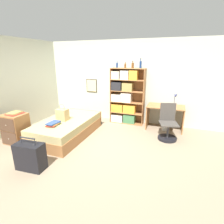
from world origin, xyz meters
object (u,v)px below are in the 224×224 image
Objects in this scene: bottle_brown at (125,66)px; desk_lamp at (176,97)px; handbag at (62,115)px; bottle_green at (117,65)px; desk at (165,113)px; waste_bin at (165,126)px; bed at (68,127)px; bookcase at (125,97)px; bottle_clear at (133,65)px; book_stack_on_bed at (53,124)px; bottle_blue at (141,64)px; dresser at (16,128)px; desk_chair at (168,128)px; magazine_pile_on_dresser at (15,113)px; suitcase at (30,156)px.

desk_lamp is at bearing -4.79° from bottle_brown.
bottle_green reaches higher than handbag.
waste_bin is (0.04, -0.06, -0.36)m from desk.
bookcase is (1.16, 1.52, 0.63)m from bed.
bookcase is at bearing 52.56° from bed.
bottle_clear is 1.73m from desk.
book_stack_on_bed is at bearing -144.88° from waste_bin.
bottle_blue reaches higher than book_stack_on_bed.
dresser is 0.79× the size of desk_chair.
desk is at bearing 32.12° from magazine_pile_on_dresser.
bottle_clear is (0.50, -0.01, 0.00)m from bottle_green.
waste_bin is at bearing 51.55° from suitcase.
suitcase is at bearing -128.45° from waste_bin.
bed is 2.68m from desk_chair.
bookcase is at bearing 171.81° from waste_bin.
bed is 1.33m from magazine_pile_on_dresser.
handbag is 0.42× the size of desk.
desk_chair is (1.69, -0.83, -1.54)m from bottle_green.
dresser is (-0.90, -0.32, -0.13)m from book_stack_on_bed.
handbag is 2.79m from desk_chair.
bottle_green reaches higher than bed.
bottle_brown is at bearing 53.31° from handbag.
dresser is 3.64m from bottle_clear.
suitcase is 3.62× the size of bottle_brown.
bottle_green is at bearing 172.06° from bookcase.
dresser is at bearing -128.25° from bottle_green.
bottle_brown is (2.12, 2.37, 1.46)m from dresser.
bottle_clear is (2.35, 2.30, 1.08)m from magazine_pile_on_dresser.
book_stack_on_bed is 1.75× the size of bottle_green.
magazine_pile_on_dresser is at bearing -149.03° from desk_lamp.
bottle_clear reaches higher than bookcase.
magazine_pile_on_dresser is 3.15m from bottle_green.
bed is at bearing -136.17° from bottle_blue.
handbag is at bearing -126.69° from bottle_brown.
bottle_clear is (0.24, -0.02, 0.01)m from bottle_brown.
waste_bin is at bearing 35.12° from book_stack_on_bed.
book_stack_on_bed is 0.96m from dresser.
dresser is (-0.89, -0.72, -0.25)m from handbag.
bookcase is 1.67× the size of desk.
magazine_pile_on_dresser is (-0.89, -0.28, 0.26)m from book_stack_on_bed.
magazine_pile_on_dresser is 3.87m from desk_chair.
magazine_pile_on_dresser reaches higher than dresser.
bed is 2.63m from bottle_clear.
suitcase is at bearing -127.34° from desk.
handbag is 2.97m from waste_bin.
dresser is 2.58× the size of bottle_blue.
handbag is 2.67m from bottle_blue.
bed is 9.51× the size of bottle_clear.
handbag is 2.93m from desk.
bottle_clear is at bearing 48.11° from bed.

